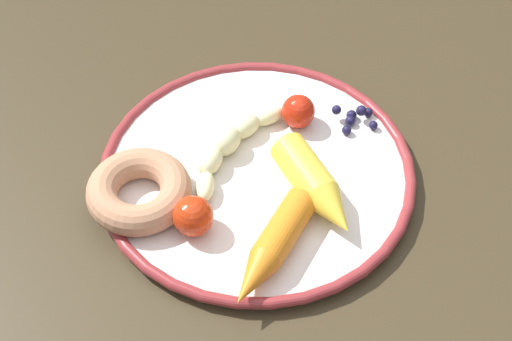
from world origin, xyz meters
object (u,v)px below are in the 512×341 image
object	(u,v)px
dining_table	(240,203)
banana	(230,145)
plate	(256,172)
tomato_near	(298,111)
blueberry_pile	(355,117)
tomato_mid	(193,216)
carrot_orange	(272,249)
carrot_yellow	(316,187)
donut	(139,191)

from	to	relation	value
dining_table	banana	xyz separation A→B (m)	(-0.01, 0.00, 0.10)
plate	tomato_near	size ratio (longest dim) A/B	9.02
blueberry_pile	plate	bearing A→B (deg)	174.54
blueberry_pile	tomato_mid	bearing A→B (deg)	-177.77
carrot_orange	carrot_yellow	distance (m)	0.09
banana	donut	world-z (taller)	donut
tomato_near	dining_table	bearing A→B (deg)	175.05
tomato_near	tomato_mid	world-z (taller)	tomato_mid
tomato_near	tomato_mid	bearing A→B (deg)	-164.92
donut	blueberry_pile	distance (m)	0.26
plate	carrot_yellow	size ratio (longest dim) A/B	2.60
carrot_yellow	tomato_mid	world-z (taller)	tomato_mid
banana	donut	bearing A→B (deg)	178.10
donut	carrot_orange	bearing A→B (deg)	-66.25
carrot_orange	tomato_mid	world-z (taller)	tomato_mid
dining_table	carrot_orange	xyz separation A→B (m)	(-0.06, -0.13, 0.11)
donut	tomato_mid	size ratio (longest dim) A/B	2.63
donut	plate	bearing A→B (deg)	-19.25
banana	blueberry_pile	size ratio (longest dim) A/B	3.20
donut	tomato_near	size ratio (longest dim) A/B	2.87
carrot_orange	carrot_yellow	world-z (taller)	carrot_yellow
banana	carrot_yellow	distance (m)	0.11
plate	carrot_orange	size ratio (longest dim) A/B	2.46
blueberry_pile	tomato_near	bearing A→B (deg)	142.89
plate	banana	xyz separation A→B (m)	(-0.01, 0.04, 0.02)
tomato_near	banana	bearing A→B (deg)	172.23
blueberry_pile	tomato_mid	xyz separation A→B (m)	(-0.23, -0.01, 0.01)
plate	banana	world-z (taller)	banana
plate	dining_table	bearing A→B (deg)	87.94
carrot_yellow	tomato_near	world-z (taller)	carrot_yellow
carrot_yellow	tomato_near	xyz separation A→B (m)	(0.06, 0.09, -0.00)
plate	tomato_mid	bearing A→B (deg)	-167.42
tomato_near	donut	bearing A→B (deg)	175.56
dining_table	banana	size ratio (longest dim) A/B	7.64
blueberry_pile	tomato_near	world-z (taller)	tomato_near
carrot_orange	tomato_mid	xyz separation A→B (m)	(-0.04, 0.08, 0.00)
dining_table	tomato_near	xyz separation A→B (m)	(0.08, -0.01, 0.11)
dining_table	tomato_near	world-z (taller)	tomato_near
plate	donut	xyz separation A→B (m)	(-0.12, 0.04, 0.02)
carrot_orange	tomato_mid	size ratio (longest dim) A/B	3.35
dining_table	carrot_yellow	xyz separation A→B (m)	(0.02, -0.10, 0.11)
banana	blueberry_pile	bearing A→B (deg)	-20.18
dining_table	donut	bearing A→B (deg)	175.89
donut	carrot_yellow	bearing A→B (deg)	-37.60
banana	carrot_yellow	bearing A→B (deg)	-74.51
dining_table	carrot_orange	distance (m)	0.18
donut	tomato_near	xyz separation A→B (m)	(0.20, -0.02, 0.00)
donut	blueberry_pile	xyz separation A→B (m)	(0.25, -0.05, -0.01)
plate	tomato_near	world-z (taller)	tomato_near
carrot_yellow	carrot_orange	bearing A→B (deg)	-160.43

